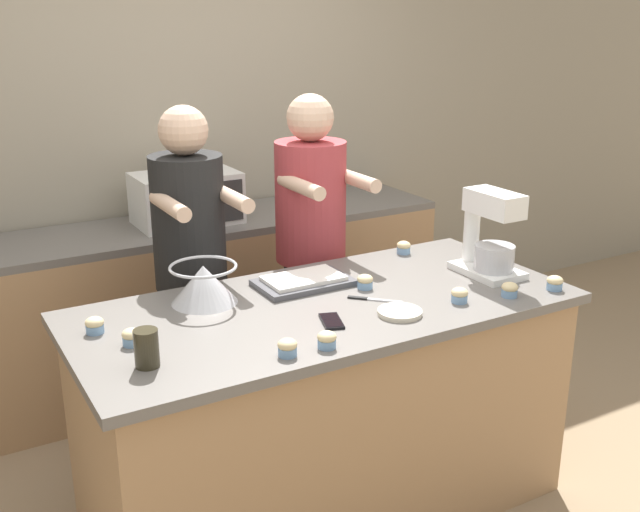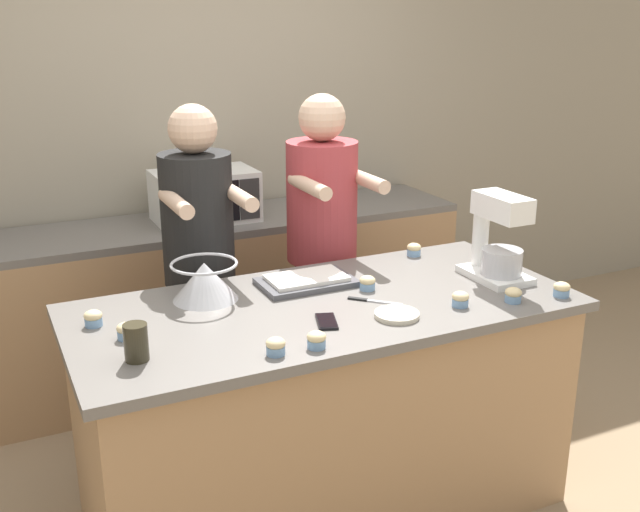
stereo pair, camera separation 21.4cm
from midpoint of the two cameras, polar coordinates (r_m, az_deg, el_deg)
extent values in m
plane|color=#937A5B|center=(3.38, 2.25, -18.45)|extent=(16.00, 16.00, 0.00)
cube|color=gray|center=(4.38, -8.27, 9.19)|extent=(10.00, 0.06, 2.70)
cube|color=#A87F56|center=(3.14, 2.35, -11.89)|extent=(1.90, 0.84, 0.89)
cube|color=#66605B|center=(2.93, 2.47, -3.99)|extent=(1.98, 0.90, 0.04)
cube|color=#A87F56|center=(4.29, -6.32, -3.45)|extent=(2.80, 0.60, 0.89)
cube|color=#66605B|center=(4.15, -6.54, 2.54)|extent=(2.80, 0.60, 0.04)
cylinder|color=#232328|center=(3.60, -7.06, -8.32)|extent=(0.25, 0.25, 0.84)
cylinder|color=black|center=(3.34, -7.52, 2.76)|extent=(0.32, 0.32, 0.59)
sphere|color=#DBB293|center=(3.26, -7.82, 9.57)|extent=(0.21, 0.21, 0.21)
cylinder|color=#DBB293|center=(3.12, -9.01, 4.00)|extent=(0.06, 0.34, 0.06)
cylinder|color=#DBB293|center=(3.20, -4.34, 4.55)|extent=(0.06, 0.34, 0.06)
cylinder|color=#232328|center=(3.81, 1.76, -6.45)|extent=(0.26, 0.26, 0.87)
cylinder|color=#A8383D|center=(3.57, 1.87, 4.15)|extent=(0.34, 0.34, 0.58)
sphere|color=#DBB293|center=(3.49, 1.94, 10.49)|extent=(0.22, 0.22, 0.22)
cylinder|color=#DBB293|center=(3.33, 1.02, 5.33)|extent=(0.06, 0.34, 0.06)
cylinder|color=#DBB293|center=(3.46, 5.32, 5.76)|extent=(0.06, 0.34, 0.06)
cube|color=white|center=(3.30, 15.00, -1.43)|extent=(0.20, 0.30, 0.03)
cylinder|color=white|center=(3.34, 13.93, 1.34)|extent=(0.07, 0.07, 0.24)
cube|color=white|center=(3.20, 15.61, 3.63)|extent=(0.13, 0.26, 0.10)
cylinder|color=#BCBCC1|center=(3.25, 15.52, -0.46)|extent=(0.17, 0.17, 0.11)
cone|color=#BCBCC1|center=(2.95, -6.73, -1.94)|extent=(0.26, 0.26, 0.15)
torus|color=#BCBCC1|center=(2.93, -6.78, -0.62)|extent=(0.27, 0.27, 0.01)
cube|color=#4C4C51|center=(3.11, 0.94, -2.04)|extent=(0.39, 0.24, 0.02)
cube|color=white|center=(3.10, 0.94, -1.70)|extent=(0.32, 0.19, 0.02)
cube|color=silver|center=(4.09, -7.30, 4.56)|extent=(0.54, 0.34, 0.27)
cube|color=black|center=(3.92, -7.17, 3.96)|extent=(0.37, 0.01, 0.22)
cube|color=#2D2D2D|center=(4.00, -3.84, 4.35)|extent=(0.11, 0.01, 0.22)
cube|color=black|center=(2.74, 2.75, -5.04)|extent=(0.11, 0.16, 0.01)
cube|color=black|center=(2.74, 2.75, -4.93)|extent=(0.10, 0.14, 0.00)
cylinder|color=#332D1E|center=(2.49, -11.45, -6.50)|extent=(0.08, 0.08, 0.13)
cylinder|color=beige|center=(2.82, 8.05, -4.48)|extent=(0.17, 0.17, 0.02)
cube|color=#BCBCC1|center=(2.94, 7.04, -3.57)|extent=(0.11, 0.11, 0.01)
cube|color=black|center=(2.96, 4.96, -3.32)|extent=(0.07, 0.07, 0.01)
cylinder|color=#759EC6|center=(3.07, 5.63, -2.33)|extent=(0.06, 0.06, 0.03)
ellipsoid|color=beige|center=(3.06, 5.64, -1.89)|extent=(0.07, 0.07, 0.04)
cylinder|color=#759EC6|center=(3.52, 8.89, 0.25)|extent=(0.06, 0.06, 0.03)
ellipsoid|color=beige|center=(3.52, 8.91, 0.64)|extent=(0.07, 0.07, 0.04)
cylinder|color=#759EC6|center=(2.80, -14.79, -4.91)|extent=(0.06, 0.06, 0.03)
ellipsoid|color=beige|center=(2.79, -14.83, -4.44)|extent=(0.07, 0.07, 0.04)
cylinder|color=#759EC6|center=(2.49, -0.93, -7.23)|extent=(0.06, 0.06, 0.03)
ellipsoid|color=beige|center=(2.48, -0.93, -6.71)|extent=(0.07, 0.07, 0.04)
cylinder|color=#759EC6|center=(3.17, 19.77, -2.68)|extent=(0.06, 0.06, 0.03)
ellipsoid|color=beige|center=(3.16, 19.82, -2.25)|extent=(0.07, 0.07, 0.04)
cylinder|color=#759EC6|center=(2.54, 2.15, -6.73)|extent=(0.06, 0.06, 0.03)
ellipsoid|color=beige|center=(2.53, 2.16, -6.21)|extent=(0.07, 0.07, 0.04)
cylinder|color=#759EC6|center=(2.67, -12.31, -5.92)|extent=(0.06, 0.06, 0.03)
ellipsoid|color=beige|center=(2.66, -12.35, -5.42)|extent=(0.07, 0.07, 0.04)
cylinder|color=#759EC6|center=(2.96, 12.68, -3.51)|extent=(0.06, 0.06, 0.03)
ellipsoid|color=beige|center=(2.95, 12.72, -3.06)|extent=(0.07, 0.07, 0.04)
cylinder|color=#759EC6|center=(3.05, 16.45, -3.14)|extent=(0.06, 0.06, 0.03)
ellipsoid|color=beige|center=(3.04, 16.49, -2.70)|extent=(0.07, 0.07, 0.04)
camera|label=1|loc=(0.11, -87.89, 0.69)|focal=42.00mm
camera|label=2|loc=(0.11, 92.11, -0.69)|focal=42.00mm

